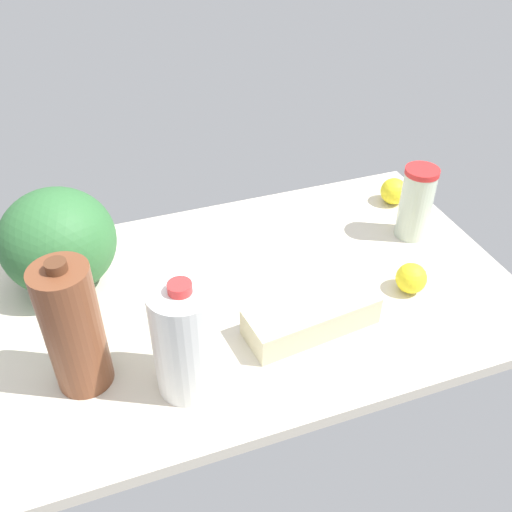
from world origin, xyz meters
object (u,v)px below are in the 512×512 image
(tumbler_cup, at_px, (416,203))
(lemon_beside_bowl, at_px, (394,191))
(watermelon, at_px, (58,241))
(chocolate_milk_jug, at_px, (73,328))
(egg_carton, at_px, (311,316))
(lemon_loose, at_px, (411,278))
(milk_jug, at_px, (185,340))

(tumbler_cup, relative_size, lemon_beside_bowl, 2.63)
(watermelon, bearing_deg, chocolate_milk_jug, 91.30)
(chocolate_milk_jug, bearing_deg, lemon_beside_bowl, -157.94)
(chocolate_milk_jug, distance_m, egg_carton, 0.48)
(egg_carton, xyz_separation_m, lemon_loose, (-0.27, -0.04, 0.00))
(chocolate_milk_jug, xyz_separation_m, tumbler_cup, (-0.86, -0.21, -0.04))
(milk_jug, relative_size, tumbler_cup, 1.30)
(egg_carton, xyz_separation_m, lemon_beside_bowl, (-0.42, -0.38, 0.00))
(chocolate_milk_jug, height_order, milk_jug, chocolate_milk_jug)
(watermelon, relative_size, tumbler_cup, 1.32)
(lemon_beside_bowl, bearing_deg, chocolate_milk_jug, 22.06)
(milk_jug, xyz_separation_m, lemon_beside_bowl, (-0.71, -0.44, -0.08))
(milk_jug, relative_size, lemon_beside_bowl, 3.42)
(watermelon, distance_m, egg_carton, 0.59)
(milk_jug, bearing_deg, egg_carton, -168.27)
(chocolate_milk_jug, bearing_deg, watermelon, -88.70)
(egg_carton, relative_size, lemon_loose, 4.01)
(milk_jug, distance_m, tumbler_cup, 0.73)
(watermelon, xyz_separation_m, egg_carton, (-0.48, 0.33, -0.09))
(lemon_beside_bowl, bearing_deg, watermelon, 3.03)
(milk_jug, distance_m, lemon_beside_bowl, 0.84)
(egg_carton, xyz_separation_m, tumbler_cup, (-0.39, -0.23, 0.07))
(watermelon, relative_size, milk_jug, 1.02)
(tumbler_cup, bearing_deg, chocolate_milk_jug, 13.70)
(egg_carton, bearing_deg, milk_jug, 4.98)
(egg_carton, bearing_deg, watermelon, -41.69)
(watermelon, relative_size, chocolate_milk_jug, 0.88)
(watermelon, xyz_separation_m, chocolate_milk_jug, (-0.01, 0.32, 0.02))
(egg_carton, height_order, lemon_loose, lemon_loose)
(egg_carton, relative_size, lemon_beside_bowl, 3.85)
(egg_carton, bearing_deg, lemon_loose, -179.05)
(watermelon, distance_m, lemon_beside_bowl, 0.91)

